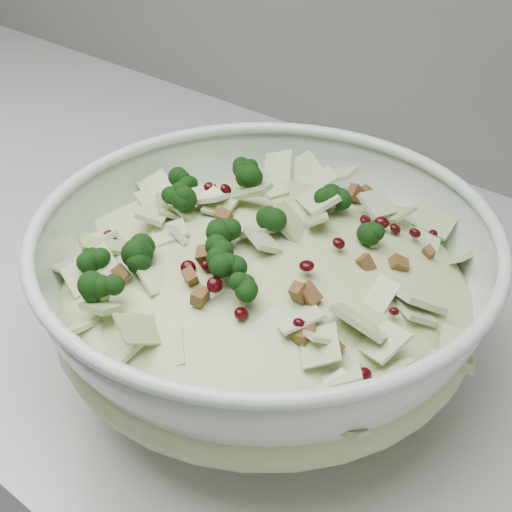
% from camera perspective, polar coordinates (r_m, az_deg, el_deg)
% --- Properties ---
extents(counter, '(3.60, 0.60, 0.90)m').
position_cam_1_polar(counter, '(1.13, -10.86, -14.17)').
color(counter, '#B8B8B3').
rests_on(counter, floor).
extents(mixing_bowl, '(0.41, 0.41, 0.13)m').
position_cam_1_polar(mixing_bowl, '(0.53, 0.71, -3.14)').
color(mixing_bowl, silver).
rests_on(mixing_bowl, counter).
extents(salad, '(0.43, 0.43, 0.13)m').
position_cam_1_polar(salad, '(0.52, 0.73, -1.27)').
color(salad, beige).
rests_on(salad, mixing_bowl).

